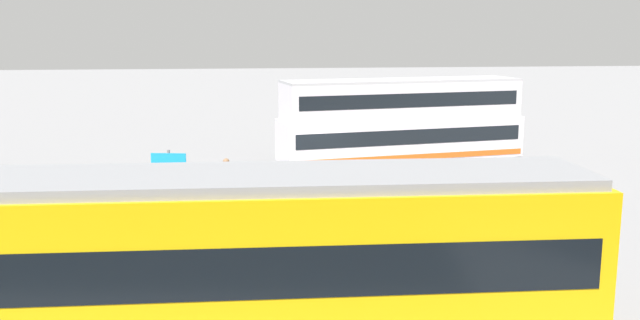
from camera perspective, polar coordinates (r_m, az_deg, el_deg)
name	(u,v)px	position (r m, az deg, el deg)	size (l,w,h in m)	color
ground_plane	(315,177)	(29.45, -0.42, -1.36)	(160.00, 160.00, 0.00)	gray
double_decker_bus	(401,122)	(31.75, 6.52, 3.08)	(11.21, 4.39, 3.87)	silver
tram_yellow	(175,267)	(13.25, -11.58, -8.40)	(15.46, 3.00, 3.55)	#E5B70C
pedestrian_near_railing	(227,179)	(24.72, -7.53, -1.49)	(0.45, 0.45, 1.68)	black
pedestrian_crossing	(393,191)	(22.64, 5.85, -2.51)	(0.39, 0.39, 1.72)	#33384C
pedestrian_railing	(268,188)	(24.16, -4.23, -2.24)	(8.48, 1.26, 1.08)	gray
info_sign	(169,170)	(23.56, -12.05, -0.83)	(1.14, 0.25, 2.20)	slate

